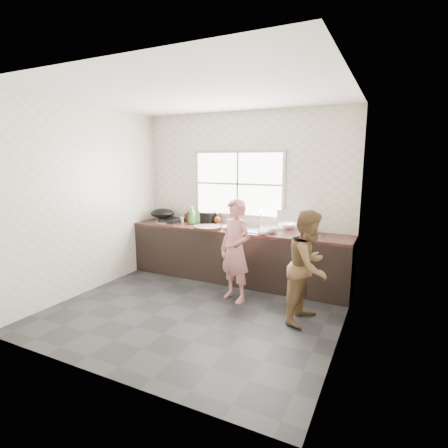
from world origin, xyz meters
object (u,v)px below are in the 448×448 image
at_px(bowl_crabs, 269,230).
at_px(pot_lid_right, 198,222).
at_px(bottle_brown_short, 218,219).
at_px(cutting_board, 208,227).
at_px(bottle_green, 192,215).
at_px(black_pot, 208,217).
at_px(bowl_mince, 229,228).
at_px(glass_jar, 182,220).
at_px(pot_lid_left, 163,222).
at_px(bottle_brown_tall, 188,216).
at_px(burner, 173,220).
at_px(person_side, 309,267).
at_px(dish_rack, 295,220).
at_px(plate_food, 201,226).
at_px(bowl_held, 262,232).
at_px(wok, 162,213).
at_px(woman, 235,254).

xyz_separation_m(bowl_crabs, pot_lid_right, (-1.41, 0.29, -0.03)).
bearing_deg(bottle_brown_short, cutting_board, -83.03).
bearing_deg(bottle_green, black_pot, 41.21).
xyz_separation_m(bowl_mince, black_pot, (-0.56, 0.34, 0.08)).
bearing_deg(glass_jar, cutting_board, -25.63).
relative_size(cutting_board, bowl_mince, 2.20).
height_order(black_pot, pot_lid_left, black_pot).
distance_m(cutting_board, bottle_green, 0.54).
distance_m(black_pot, pot_lid_left, 0.81).
relative_size(bottle_brown_tall, bottle_brown_short, 1.10).
height_order(burner, pot_lid_right, burner).
height_order(person_side, bowl_crabs, person_side).
bearing_deg(cutting_board, dish_rack, 19.01).
xyz_separation_m(plate_food, dish_rack, (1.46, 0.36, 0.16)).
distance_m(glass_jar, dish_rack, 1.99).
bearing_deg(bottle_brown_short, bowl_held, -24.39).
bearing_deg(pot_lid_left, bowl_held, -5.62).
bearing_deg(plate_food, glass_jar, 153.87).
height_order(wok, pot_lid_right, wok).
height_order(black_pot, bottle_green, bottle_green).
bearing_deg(bowl_mince, bowl_held, -9.07).
relative_size(glass_jar, pot_lid_right, 0.31).
relative_size(black_pot, burner, 0.77).
bearing_deg(black_pot, woman, -45.08).
height_order(woman, pot_lid_right, woman).
relative_size(bowl_mince, bottle_brown_tall, 1.05).
distance_m(bowl_held, black_pot, 1.24).
bearing_deg(bottle_brown_tall, dish_rack, 0.00).
bearing_deg(person_side, woman, 88.95).
height_order(bottle_brown_tall, wok, wok).
relative_size(bowl_mince, bowl_held, 0.93).
bearing_deg(bottle_brown_short, dish_rack, 0.00).
xyz_separation_m(bottle_brown_short, glass_jar, (-0.66, -0.10, -0.04)).
relative_size(bowl_crabs, bottle_brown_short, 1.22).
distance_m(glass_jar, pot_lid_right, 0.28).
distance_m(cutting_board, wok, 1.12).
relative_size(black_pot, bottle_brown_short, 1.62).
bearing_deg(bowl_held, burner, 170.39).
bearing_deg(pot_lid_right, pot_lid_left, -155.89).
bearing_deg(woman, pot_lid_left, 178.48).
height_order(plate_food, bottle_brown_tall, bottle_brown_tall).
distance_m(plate_food, glass_jar, 0.59).
xyz_separation_m(plate_food, bottle_green, (-0.27, 0.18, 0.14)).
relative_size(woman, black_pot, 4.81).
bearing_deg(plate_food, bottle_green, 146.55).
bearing_deg(burner, woman, -27.34).
bearing_deg(wok, burner, 8.39).
height_order(person_side, black_pot, person_side).
distance_m(woman, bottle_brown_tall, 1.69).
bearing_deg(pot_lid_left, bottle_brown_tall, 34.51).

